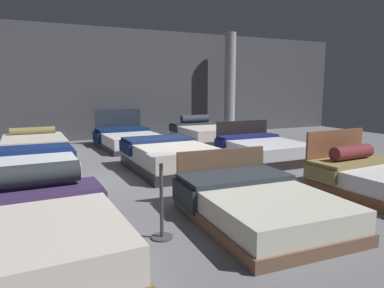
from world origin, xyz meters
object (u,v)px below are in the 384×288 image
at_px(bed_7, 128,139).
at_px(bed_8, 204,134).
at_px(bed_6, 34,146).
at_px(bed_5, 264,150).
at_px(bed_3, 32,170).
at_px(bed_4, 169,157).
at_px(price_sign, 162,207).
at_px(support_pillar, 230,84).
at_px(bed_1, 257,204).
at_px(bed_0, 40,235).

bearing_deg(bed_7, bed_8, -3.19).
bearing_deg(bed_6, bed_5, -32.42).
height_order(bed_3, bed_4, bed_4).
relative_size(bed_3, bed_4, 0.88).
relative_size(bed_3, bed_5, 0.98).
xyz_separation_m(price_sign, support_pillar, (5.20, 7.28, 1.39)).
bearing_deg(support_pillar, bed_6, -167.98).
bearing_deg(bed_1, bed_4, 92.53).
distance_m(bed_8, price_sign, 6.93).
distance_m(bed_4, support_pillar, 6.01).
bearing_deg(support_pillar, bed_7, -162.17).
distance_m(bed_3, bed_4, 2.50).
bearing_deg(bed_8, support_pillar, 38.83).
bearing_deg(bed_4, bed_3, 178.56).
height_order(bed_1, bed_3, bed_1).
height_order(bed_3, bed_7, bed_7).
distance_m(bed_4, price_sign, 3.24).
xyz_separation_m(bed_1, bed_3, (-2.50, 3.00, 0.04)).
relative_size(bed_8, price_sign, 2.30).
bearing_deg(bed_3, price_sign, -68.01).
height_order(bed_1, support_pillar, support_pillar).
xyz_separation_m(bed_7, bed_8, (2.31, -0.03, 0.03)).
bearing_deg(bed_8, price_sign, -119.71).
relative_size(bed_3, bed_8, 0.89).
relative_size(bed_4, price_sign, 2.31).
bearing_deg(bed_3, bed_6, 87.73).
bearing_deg(bed_8, bed_4, -126.54).
height_order(bed_0, bed_5, bed_5).
relative_size(bed_7, support_pillar, 0.63).
relative_size(bed_4, bed_8, 1.01).
bearing_deg(bed_5, price_sign, -139.96).
height_order(bed_0, bed_6, bed_0).
bearing_deg(bed_0, price_sign, -2.09).
xyz_separation_m(bed_4, bed_8, (2.28, 2.98, -0.01)).
distance_m(bed_3, bed_8, 5.62).
distance_m(bed_5, support_pillar, 4.82).
bearing_deg(bed_1, support_pillar, 63.98).
bearing_deg(bed_3, bed_4, -0.79).
relative_size(bed_4, bed_5, 1.11).
relative_size(bed_1, bed_4, 1.00).
bearing_deg(bed_8, bed_5, -88.42).
xyz_separation_m(bed_5, bed_6, (-4.72, 2.91, -0.01)).
distance_m(bed_4, bed_5, 2.31).
relative_size(bed_7, bed_8, 1.02).
relative_size(price_sign, support_pillar, 0.27).
bearing_deg(bed_6, bed_3, -92.42).
height_order(bed_8, price_sign, price_sign).
xyz_separation_m(bed_1, bed_7, (-0.04, 5.99, 0.02)).
height_order(bed_1, bed_4, bed_1).
xyz_separation_m(bed_3, bed_8, (4.77, 2.97, 0.01)).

